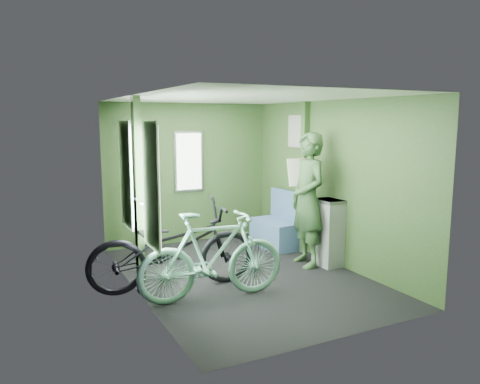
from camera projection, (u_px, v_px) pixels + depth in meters
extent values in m
plane|color=black|center=(243.00, 275.00, 6.16)|extent=(4.00, 4.00, 0.00)
cube|color=silver|center=(244.00, 98.00, 5.80)|extent=(2.80, 4.00, 0.02)
cube|color=#304B23|center=(188.00, 173.00, 7.74)|extent=(2.80, 0.02, 2.30)
cube|color=#304B23|center=(345.00, 218.00, 4.22)|extent=(2.80, 0.02, 2.30)
cube|color=#304B23|center=(135.00, 197.00, 5.36)|extent=(0.02, 4.00, 2.30)
cube|color=#304B23|center=(331.00, 183.00, 6.60)|extent=(0.02, 4.00, 2.30)
cube|color=#304B23|center=(139.00, 197.00, 5.37)|extent=(0.08, 0.12, 2.30)
cube|color=silver|center=(152.00, 186.00, 4.86)|extent=(0.02, 0.56, 1.34)
cube|color=silver|center=(127.00, 175.00, 5.83)|extent=(0.02, 0.56, 1.34)
cube|color=white|center=(151.00, 134.00, 4.78)|extent=(0.00, 0.12, 0.12)
cube|color=white|center=(126.00, 132.00, 5.75)|extent=(0.00, 0.12, 0.12)
cylinder|color=silver|center=(145.00, 201.00, 5.41)|extent=(0.03, 0.40, 0.03)
cube|color=#304B23|center=(304.00, 178.00, 7.11)|extent=(0.10, 0.10, 2.30)
cube|color=white|center=(296.00, 131.00, 7.28)|extent=(0.02, 0.40, 0.50)
cube|color=silver|center=(189.00, 162.00, 7.67)|extent=(0.50, 0.02, 1.00)
imported|color=black|center=(174.00, 290.00, 5.64)|extent=(2.11, 1.06, 1.14)
imported|color=#79BEA8|center=(213.00, 299.00, 5.34)|extent=(1.76, 0.69, 1.05)
imported|color=#33542D|center=(308.00, 200.00, 6.47)|extent=(0.53, 0.73, 1.86)
cube|color=silver|center=(299.00, 172.00, 6.69)|extent=(0.34, 0.17, 0.39)
cube|color=gray|center=(328.00, 233.00, 6.52)|extent=(0.28, 0.39, 0.94)
cube|color=#32496A|center=(276.00, 234.00, 7.54)|extent=(0.53, 0.88, 0.43)
cube|color=#32496A|center=(287.00, 205.00, 7.56)|extent=(0.11, 0.86, 0.48)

